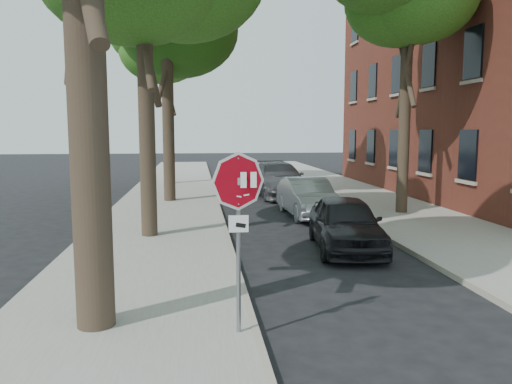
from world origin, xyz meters
The scene contains 12 objects.
ground centered at (0.00, 0.00, 0.00)m, with size 120.00×120.00×0.00m, color black.
sidewalk_left centered at (-2.50, 12.00, 0.06)m, with size 4.00×55.00×0.12m, color gray.
sidewalk_right centered at (6.00, 12.00, 0.06)m, with size 4.00×55.00×0.12m, color gray.
curb_left centered at (-0.45, 12.00, 0.07)m, with size 0.12×55.00×0.13m, color #9E9384.
curb_right centered at (3.95, 12.00, 0.07)m, with size 0.12×55.00×0.13m, color #9E9384.
stop_sign centered at (-0.70, -0.03, 1.95)m, with size 0.76×0.34×2.61m.
tree_mid_b centered at (-2.42, 14.12, 8.00)m, with size 5.88×5.46×10.36m.
tree_far centered at (-2.72, 21.11, 7.21)m, with size 5.29×4.91×9.33m.
tree_right centered at (5.98, 10.11, 7.21)m, with size 5.29×4.91×9.33m.
car_a centered at (2.47, 5.19, 0.68)m, with size 1.61×3.99×1.36m, color black.
car_b centered at (2.60, 10.17, 0.68)m, with size 1.43×4.11×1.35m, color #A0A2A8.
car_c centered at (2.44, 15.67, 0.77)m, with size 2.17×5.33×1.55m, color #45454A.
Camera 1 is at (-1.27, -6.91, 3.02)m, focal length 35.00 mm.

